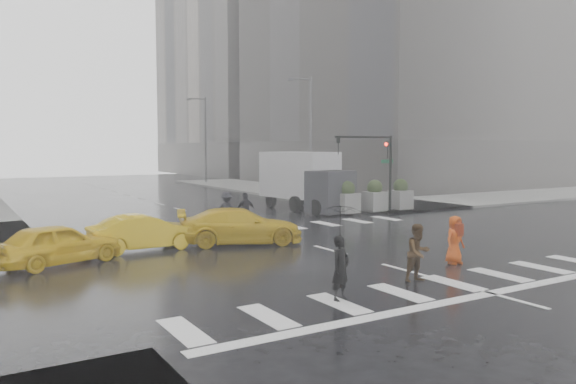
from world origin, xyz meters
TOP-DOWN VIEW (x-y plane):
  - ground at (0.00, 0.00)m, footprint 120.00×120.00m
  - sidewalk_ne at (19.50, 17.50)m, footprint 35.00×35.00m
  - building_ne_far at (29.00, 56.00)m, footprint 26.05×26.05m
  - road_markings at (0.00, 0.00)m, footprint 18.00×48.00m
  - traffic_signal_pole at (9.01, 8.01)m, footprint 4.45×0.42m
  - street_lamp_near at (10.87, 18.00)m, footprint 2.15×0.22m
  - street_lamp_far at (10.87, 38.00)m, footprint 2.15×0.22m
  - planter_west at (7.00, 8.20)m, footprint 1.10×1.10m
  - planter_mid at (9.00, 8.20)m, footprint 1.10×1.10m
  - planter_east at (11.00, 8.20)m, footprint 1.10×1.10m
  - pedestrian_black at (-3.78, -5.78)m, footprint 1.21×1.22m
  - pedestrian_brown at (-0.71, -5.34)m, footprint 0.82×0.64m
  - pedestrian_orange at (2.09, -4.14)m, footprint 0.83×0.58m
  - pedestrian_far_a at (-0.19, 6.60)m, footprint 1.02×0.65m
  - pedestrian_far_b at (-0.81, 7.39)m, footprint 1.24×1.12m
  - taxi_front at (-9.15, 2.45)m, footprint 4.36×2.85m
  - taxi_mid at (-5.94, 3.53)m, footprint 4.10×1.51m
  - taxi_rear at (-2.29, 2.92)m, footprint 4.76×3.33m
  - box_truck at (6.48, 11.50)m, footprint 2.50×6.66m

SIDE VIEW (x-z plane):
  - ground at x=0.00m, z-range 0.00..0.00m
  - road_markings at x=0.00m, z-range 0.00..0.01m
  - sidewalk_ne at x=19.50m, z-range 0.00..0.15m
  - taxi_mid at x=-5.94m, z-range 0.00..1.34m
  - taxi_front at x=-9.15m, z-range 0.00..1.38m
  - taxi_rear at x=-2.29m, z-range 0.00..1.43m
  - pedestrian_orange at x=2.09m, z-range 0.01..1.60m
  - pedestrian_brown at x=-0.71m, z-range 0.00..1.67m
  - pedestrian_far_b at x=-0.81m, z-range 0.00..1.69m
  - pedestrian_far_a at x=-0.19m, z-range 0.00..1.71m
  - planter_west at x=7.00m, z-range 0.08..1.88m
  - planter_mid at x=9.00m, z-range 0.08..1.88m
  - planter_east at x=11.00m, z-range 0.08..1.88m
  - pedestrian_black at x=-3.78m, z-range 0.41..2.84m
  - box_truck at x=6.48m, z-range 0.12..3.65m
  - traffic_signal_pole at x=9.01m, z-range 0.97..5.47m
  - street_lamp_near at x=10.87m, z-range 0.45..9.45m
  - street_lamp_far at x=10.87m, z-range 0.45..9.45m
  - building_ne_far at x=29.00m, z-range -1.73..34.27m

